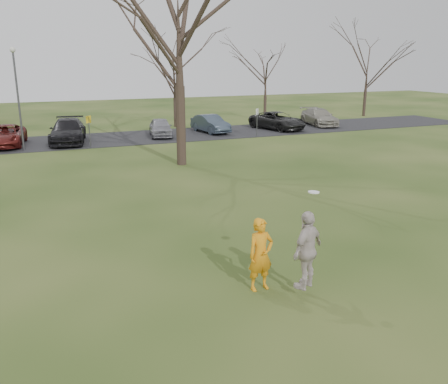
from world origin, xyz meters
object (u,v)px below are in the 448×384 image
at_px(car_7, 319,117).
at_px(big_tree, 178,30).
at_px(car_4, 161,127).
at_px(car_5, 210,124).
at_px(player_defender, 261,255).
at_px(car_2, 5,136).
at_px(car_3, 68,131).
at_px(car_6, 278,121).
at_px(catching_play, 307,250).
at_px(lamp_post, 17,86).

height_order(car_7, big_tree, big_tree).
relative_size(car_4, car_7, 0.81).
distance_m(car_5, big_tree, 13.13).
bearing_deg(player_defender, car_2, 100.92).
bearing_deg(car_3, car_6, 9.67).
xyz_separation_m(car_2, catching_play, (7.43, -25.08, 0.47)).
bearing_deg(car_4, big_tree, -88.07).
relative_size(car_5, big_tree, 0.29).
xyz_separation_m(car_3, big_tree, (5.15, -9.51, 6.17)).
height_order(player_defender, catching_play, catching_play).
xyz_separation_m(player_defender, big_tree, (2.55, 14.73, 6.07)).
height_order(player_defender, car_7, player_defender).
height_order(car_2, big_tree, big_tree).
bearing_deg(car_2, player_defender, -68.12).
relative_size(car_4, car_6, 0.77).
bearing_deg(car_4, car_6, 9.91).
height_order(car_2, car_7, car_7).
xyz_separation_m(car_7, big_tree, (-15.75, -10.57, 6.26)).
bearing_deg(big_tree, car_3, 118.41).
height_order(car_3, big_tree, big_tree).
bearing_deg(player_defender, car_5, 67.86).
xyz_separation_m(car_4, car_6, (9.77, -0.06, 0.04)).
height_order(catching_play, lamp_post, lamp_post).
distance_m(car_7, catching_play, 31.33).
xyz_separation_m(car_6, car_7, (4.56, 0.87, -0.00)).
bearing_deg(big_tree, catching_play, -96.22).
distance_m(car_3, big_tree, 12.45).
relative_size(car_5, lamp_post, 0.66).
relative_size(catching_play, big_tree, 0.17).
xyz_separation_m(car_2, car_6, (20.31, 0.07, 0.02)).
bearing_deg(big_tree, car_2, 133.44).
bearing_deg(car_7, car_2, -169.34).
xyz_separation_m(player_defender, car_3, (-2.59, 24.24, -0.10)).
bearing_deg(car_6, car_4, 163.48).
xyz_separation_m(car_2, lamp_post, (1.11, -2.12, 3.24)).
height_order(car_7, lamp_post, lamp_post).
bearing_deg(car_3, lamp_post, -135.82).
relative_size(car_2, car_3, 0.91).
bearing_deg(big_tree, car_5, 61.44).
xyz_separation_m(car_3, car_5, (10.66, 0.62, -0.11)).
bearing_deg(catching_play, big_tree, 83.78).
relative_size(player_defender, car_7, 0.39).
height_order(car_2, car_6, car_6).
relative_size(car_3, car_5, 1.33).
height_order(car_4, lamp_post, lamp_post).
relative_size(car_7, catching_play, 2.05).
bearing_deg(catching_play, car_6, 62.89).
height_order(car_2, car_3, car_3).
xyz_separation_m(lamp_post, big_tree, (8.00, -7.50, 3.03)).
height_order(car_6, lamp_post, lamp_post).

